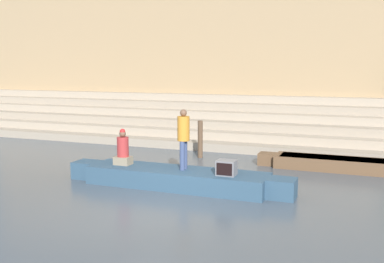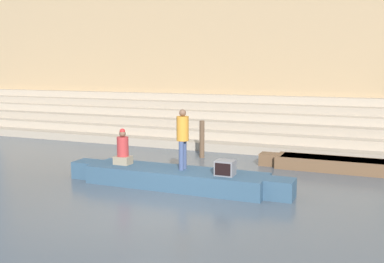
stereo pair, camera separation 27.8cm
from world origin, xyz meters
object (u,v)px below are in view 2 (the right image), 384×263
Objects in this scene: person_rowing at (123,150)px; mooring_post at (202,139)px; tv_set at (225,168)px; person_standing at (183,135)px; moored_boat_shore at (343,165)px; rowboat_main at (175,178)px.

mooring_post is (0.87, 4.10, -0.24)m from person_rowing.
person_rowing is 2.12× the size of tv_set.
person_rowing is at bearing -101.98° from mooring_post.
tv_set is at bearing -3.82° from person_standing.
person_standing is at bearing -138.96° from moored_boat_shore.
tv_set is 0.36× the size of mooring_post.
tv_set is 0.09× the size of moored_boat_shore.
person_rowing is at bearing -178.05° from rowboat_main.
mooring_post reaches higher than moored_boat_shore.
moored_boat_shore is at bearing 48.83° from person_standing.
tv_set is 4.78m from moored_boat_shore.
moored_boat_shore is (5.84, 3.79, -0.70)m from person_rowing.
rowboat_main is 5.63m from moored_boat_shore.
person_rowing is (-1.69, 0.01, 0.66)m from rowboat_main.
person_rowing is at bearing -149.30° from moored_boat_shore.
mooring_post is at bearing 103.66° from rowboat_main.
tv_set is (1.50, -0.14, 0.44)m from rowboat_main.
person_standing reaches higher than person_rowing.
mooring_post is (-1.01, 4.04, -0.78)m from person_standing.
person_rowing is at bearing -172.81° from person_standing.
mooring_post is at bearing 90.59° from person_rowing.
person_standing is (0.19, 0.07, 1.20)m from rowboat_main.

